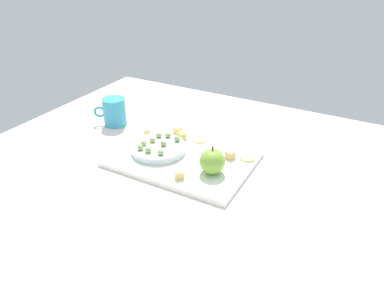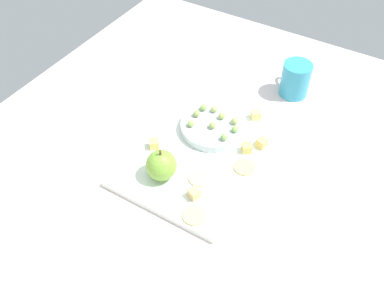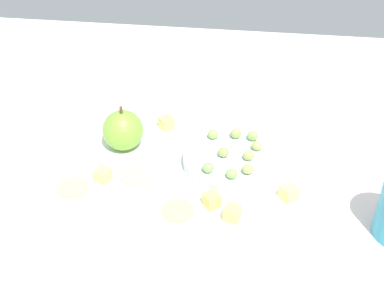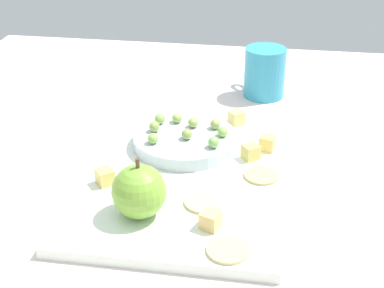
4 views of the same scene
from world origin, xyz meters
The scene contains 23 objects.
table centered at (0.00, 0.00, 2.46)cm, with size 129.00×107.50×4.93cm, color silver.
platter centered at (-3.93, 1.06, 5.70)cm, with size 38.70×27.89×1.54cm, color white.
serving_dish centered at (-11.37, -0.13, 7.47)cm, with size 15.75×15.75×2.01cm, color silver.
apple_whole centered at (7.03, -2.60, 9.88)cm, with size 6.83×6.83×6.83cm, color #7BB139.
apple_stem centered at (7.03, -2.60, 13.90)cm, with size 0.50×0.50×1.20cm, color brown.
cheese_cube_0 centered at (0.80, -8.93, 7.55)cm, with size 2.18×2.18×2.18cm, color #F3D16A.
cheese_cube_1 centered at (-9.12, 10.10, 7.55)cm, with size 2.18×2.18×2.18cm, color #E6CF69.
cheese_cube_2 centered at (-12.31, 12.43, 7.55)cm, with size 2.18×2.18×2.18cm, color #EECA6B.
cheese_cube_3 centered at (-20.41, 7.06, 7.55)cm, with size 2.18×2.18×2.18cm, color #EDCE77.
cheese_cube_4 centered at (8.36, 6.40, 7.55)cm, with size 2.18×2.18×2.18cm, color #F2C375.
cracker_0 centered at (3.54, 4.87, 6.67)cm, with size 4.92×4.92×0.40cm, color #DDBA8B.
cracker_1 centered at (12.53, 8.90, 6.67)cm, with size 4.92×4.92×0.40cm, color #DAC581.
cracker_2 centered at (-4.29, 11.97, 6.67)cm, with size 4.92×4.92×0.40cm, color #E3C67A.
grape_0 centered at (-11.67, 5.67, 9.24)cm, with size 1.79×1.62×1.52cm, color #8BC258.
grape_1 centered at (-14.05, 4.31, 9.27)cm, with size 1.79×1.62×1.59cm, color #A0B65C.
grape_2 centered at (-7.91, -4.15, 9.27)cm, with size 1.79×1.62×1.59cm, color #92C058.
grape_3 centered at (-14.02, 0.86, 9.27)cm, with size 1.79×1.62×1.57cm, color #9FB75A.
grape_4 centered at (-15.27, -1.90, 9.25)cm, with size 1.79×1.62×1.54cm, color #9EBA60.
grape_5 centered at (-10.00, 0.52, 9.27)cm, with size 1.79×1.62×1.57cm, color #8FAB54.
grape_6 centered at (-11.63, -4.77, 9.31)cm, with size 1.79×1.62×1.66cm, color #90B054.
grape_7 centered at (-14.44, -4.52, 9.29)cm, with size 1.79×1.62×1.63cm, color #8CBD54.
grape_8 centered at (-7.97, 4.75, 9.33)cm, with size 1.79×1.62×1.69cm, color #89BC62.
cup centered at (-36.37, 10.87, 9.60)cm, with size 10.07×7.67×9.35cm.
Camera 2 is at (55.12, 33.89, 79.05)cm, focal length 40.01 mm.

